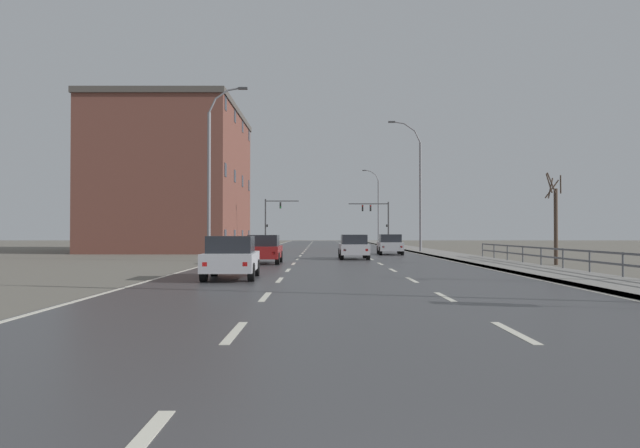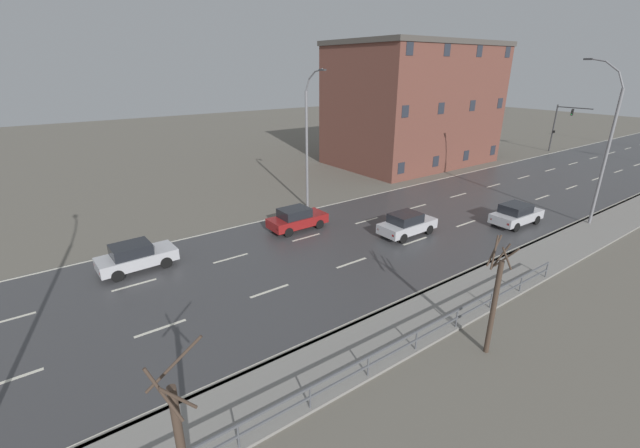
# 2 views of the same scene
# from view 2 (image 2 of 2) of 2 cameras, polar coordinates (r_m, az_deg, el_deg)

# --- Properties ---
(ground_plane) EXTENTS (160.00, 160.00, 0.12)m
(ground_plane) POSITION_cam_2_polar(r_m,az_deg,el_deg) (39.25, 23.84, 3.46)
(ground_plane) COLOR #666056
(road_asphalt_strip) EXTENTS (14.00, 120.00, 0.03)m
(road_asphalt_strip) POSITION_cam_2_polar(r_m,az_deg,el_deg) (49.74, 31.08, 5.73)
(road_asphalt_strip) COLOR #3D3D3F
(road_asphalt_strip) RESTS_ON ground
(guardrail) EXTENTS (0.07, 30.66, 1.00)m
(guardrail) POSITION_cam_2_polar(r_m,az_deg,el_deg) (14.38, -1.40, -22.55)
(guardrail) COLOR #515459
(guardrail) RESTS_ON ground
(street_lamp_midground) EXTENTS (2.82, 0.24, 11.20)m
(street_lamp_midground) POSITION_cam_2_polar(r_m,az_deg,el_deg) (34.10, 34.90, 8.62)
(street_lamp_midground) COLOR slate
(street_lamp_midground) RESTS_ON ground
(street_lamp_left_bank) EXTENTS (2.41, 0.24, 10.52)m
(street_lamp_left_bank) POSITION_cam_2_polar(r_m,az_deg,el_deg) (31.82, -1.71, 11.18)
(street_lamp_left_bank) COLOR slate
(street_lamp_left_bank) RESTS_ON ground
(traffic_signal_left) EXTENTS (4.35, 0.36, 6.02)m
(traffic_signal_left) POSITION_cam_2_polar(r_m,az_deg,el_deg) (63.08, 30.50, 12.16)
(traffic_signal_left) COLOR #38383A
(traffic_signal_left) RESTS_ON ground
(car_near_right) EXTENTS (1.86, 4.11, 1.57)m
(car_near_right) POSITION_cam_2_polar(r_m,az_deg,el_deg) (27.93, 12.01, 0.02)
(car_near_right) COLOR #B7B7BC
(car_near_right) RESTS_ON ground
(car_mid_centre) EXTENTS (1.97, 4.17, 1.57)m
(car_mid_centre) POSITION_cam_2_polar(r_m,az_deg,el_deg) (24.91, -24.30, -4.13)
(car_mid_centre) COLOR #B7B7BC
(car_mid_centre) RESTS_ON ground
(car_near_left) EXTENTS (1.95, 4.16, 1.57)m
(car_near_left) POSITION_cam_2_polar(r_m,az_deg,el_deg) (32.32, 25.67, 1.25)
(car_near_left) COLOR #B7B7BC
(car_near_left) RESTS_ON ground
(car_far_right) EXTENTS (1.86, 4.11, 1.57)m
(car_far_right) POSITION_cam_2_polar(r_m,az_deg,el_deg) (28.33, -3.25, 0.77)
(car_far_right) COLOR maroon
(car_far_right) RESTS_ON ground
(brick_building) EXTENTS (12.18, 18.21, 13.19)m
(brick_building) POSITION_cam_2_polar(r_m,az_deg,el_deg) (49.74, 12.85, 15.95)
(brick_building) COLOR brown
(brick_building) RESTS_ON ground
(bare_tree_mid) EXTENTS (0.81, 0.88, 4.88)m
(bare_tree_mid) POSITION_cam_2_polar(r_m,az_deg,el_deg) (17.11, 23.13, -9.75)
(bare_tree_mid) COLOR #423328
(bare_tree_mid) RESTS_ON ground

